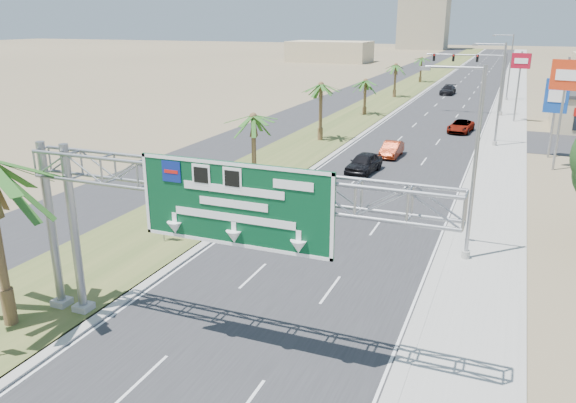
# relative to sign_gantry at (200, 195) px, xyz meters

# --- Properties ---
(road) EXTENTS (12.00, 300.00, 0.02)m
(road) POSITION_rel_sign_gantry_xyz_m (1.06, 100.07, -6.05)
(road) COLOR #28282B
(road) RESTS_ON ground
(sidewalk_right) EXTENTS (4.00, 300.00, 0.10)m
(sidewalk_right) POSITION_rel_sign_gantry_xyz_m (9.56, 100.07, -6.01)
(sidewalk_right) COLOR #9E9B93
(sidewalk_right) RESTS_ON ground
(median_grass) EXTENTS (7.00, 300.00, 0.12)m
(median_grass) POSITION_rel_sign_gantry_xyz_m (-8.94, 100.07, -6.00)
(median_grass) COLOR #445626
(median_grass) RESTS_ON ground
(opposing_road) EXTENTS (8.00, 300.00, 0.02)m
(opposing_road) POSITION_rel_sign_gantry_xyz_m (-15.94, 100.07, -6.05)
(opposing_road) COLOR #28282B
(opposing_road) RESTS_ON ground
(sign_gantry) EXTENTS (16.75, 1.24, 7.50)m
(sign_gantry) POSITION_rel_sign_gantry_xyz_m (0.00, 0.00, 0.00)
(sign_gantry) COLOR gray
(sign_gantry) RESTS_ON ground
(palm_row_b) EXTENTS (3.99, 3.99, 5.95)m
(palm_row_b) POSITION_rel_sign_gantry_xyz_m (-8.44, 22.07, -1.16)
(palm_row_b) COLOR brown
(palm_row_b) RESTS_ON ground
(palm_row_c) EXTENTS (3.99, 3.99, 6.75)m
(palm_row_c) POSITION_rel_sign_gantry_xyz_m (-8.44, 38.07, -0.39)
(palm_row_c) COLOR brown
(palm_row_c) RESTS_ON ground
(palm_row_d) EXTENTS (3.99, 3.99, 5.45)m
(palm_row_d) POSITION_rel_sign_gantry_xyz_m (-8.44, 56.07, -1.64)
(palm_row_d) COLOR brown
(palm_row_d) RESTS_ON ground
(palm_row_e) EXTENTS (3.99, 3.99, 6.15)m
(palm_row_e) POSITION_rel_sign_gantry_xyz_m (-8.44, 75.07, -0.97)
(palm_row_e) COLOR brown
(palm_row_e) RESTS_ON ground
(palm_row_f) EXTENTS (3.99, 3.99, 5.75)m
(palm_row_f) POSITION_rel_sign_gantry_xyz_m (-8.44, 100.07, -1.35)
(palm_row_f) COLOR brown
(palm_row_f) RESTS_ON ground
(streetlight_near) EXTENTS (3.27, 0.44, 10.00)m
(streetlight_near) POSITION_rel_sign_gantry_xyz_m (8.36, 12.07, -1.36)
(streetlight_near) COLOR gray
(streetlight_near) RESTS_ON ground
(streetlight_mid) EXTENTS (3.27, 0.44, 10.00)m
(streetlight_mid) POSITION_rel_sign_gantry_xyz_m (8.36, 42.07, -1.36)
(streetlight_mid) COLOR gray
(streetlight_mid) RESTS_ON ground
(streetlight_far) EXTENTS (3.27, 0.44, 10.00)m
(streetlight_far) POSITION_rel_sign_gantry_xyz_m (8.36, 78.07, -1.36)
(streetlight_far) COLOR gray
(streetlight_far) RESTS_ON ground
(signal_mast) EXTENTS (10.28, 0.71, 8.00)m
(signal_mast) POSITION_rel_sign_gantry_xyz_m (6.23, 62.05, -1.21)
(signal_mast) COLOR gray
(signal_mast) RESTS_ON ground
(median_signback_b) EXTENTS (0.75, 0.08, 2.08)m
(median_signback_b) POSITION_rel_sign_gantry_xyz_m (-7.44, 8.07, -4.61)
(median_signback_b) COLOR gray
(median_signback_b) RESTS_ON ground
(tower_distant) EXTENTS (20.00, 16.00, 35.00)m
(tower_distant) POSITION_rel_sign_gantry_xyz_m (-30.94, 240.07, 11.44)
(tower_distant) COLOR tan
(tower_distant) RESTS_ON ground
(building_distant_left) EXTENTS (24.00, 14.00, 6.00)m
(building_distant_left) POSITION_rel_sign_gantry_xyz_m (-43.94, 150.07, -3.06)
(building_distant_left) COLOR #C6B386
(building_distant_left) RESTS_ON ground
(car_left_lane) EXTENTS (2.47, 4.97, 1.63)m
(car_left_lane) POSITION_rel_sign_gantry_xyz_m (-0.94, 27.28, -5.24)
(car_left_lane) COLOR black
(car_left_lane) RESTS_ON ground
(car_mid_lane) EXTENTS (1.55, 4.25, 1.39)m
(car_mid_lane) POSITION_rel_sign_gantry_xyz_m (-0.02, 33.79, -5.36)
(car_mid_lane) COLOR maroon
(car_mid_lane) RESTS_ON ground
(car_right_lane) EXTENTS (2.80, 5.16, 1.37)m
(car_right_lane) POSITION_rel_sign_gantry_xyz_m (4.64, 48.39, -5.37)
(car_right_lane) COLOR gray
(car_right_lane) RESTS_ON ground
(car_far) EXTENTS (2.40, 5.36, 1.53)m
(car_far) POSITION_rel_sign_gantry_xyz_m (-0.88, 82.52, -5.29)
(car_far) COLOR black
(car_far) RESTS_ON ground
(pole_sign_red_near) EXTENTS (2.40, 0.84, 9.24)m
(pole_sign_red_near) POSITION_rel_sign_gantry_xyz_m (13.60, 34.19, 1.23)
(pole_sign_red_near) COLOR gray
(pole_sign_red_near) RESTS_ON ground
(pole_sign_blue) EXTENTS (2.02, 0.60, 7.30)m
(pole_sign_blue) POSITION_rel_sign_gantry_xyz_m (13.37, 38.98, -0.73)
(pole_sign_blue) COLOR gray
(pole_sign_blue) RESTS_ON ground
(pole_sign_red_far) EXTENTS (2.22, 0.73, 8.48)m
(pole_sign_red_far) POSITION_rel_sign_gantry_xyz_m (10.06, 57.86, 0.64)
(pole_sign_red_far) COLOR gray
(pole_sign_red_far) RESTS_ON ground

